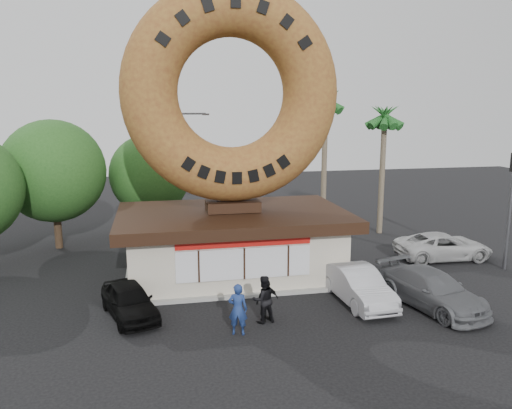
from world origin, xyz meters
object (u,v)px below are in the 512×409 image
at_px(car_black, 129,301).
at_px(car_silver, 358,285).
at_px(car_grey, 432,290).
at_px(person_right, 267,300).
at_px(traffic_signal, 511,196).
at_px(donut_shop, 233,241).
at_px(car_white, 443,246).
at_px(giant_donut, 232,93).
at_px(street_lamp, 182,165).
at_px(person_left, 238,309).
at_px(person_center, 263,299).

relative_size(car_black, car_silver, 0.87).
bearing_deg(car_grey, person_right, 166.00).
relative_size(traffic_signal, car_black, 1.51).
height_order(donut_shop, car_white, donut_shop).
xyz_separation_m(car_black, car_silver, (9.62, -0.41, 0.08)).
bearing_deg(car_silver, car_black, 174.46).
xyz_separation_m(donut_shop, giant_donut, (0.00, 0.02, 7.19)).
bearing_deg(street_lamp, car_silver, -65.87).
xyz_separation_m(street_lamp, person_left, (0.96, -16.68, -3.50)).
height_order(giant_donut, traffic_signal, giant_donut).
bearing_deg(giant_donut, car_grey, -37.40).
height_order(traffic_signal, car_black, traffic_signal).
bearing_deg(car_silver, giant_donut, 132.22).
relative_size(street_lamp, person_left, 4.06).
relative_size(traffic_signal, car_white, 1.15).
bearing_deg(donut_shop, person_left, -97.66).
height_order(car_silver, car_white, car_silver).
distance_m(person_center, car_white, 13.13).
distance_m(car_grey, car_white, 7.44).
bearing_deg(giant_donut, donut_shop, -90.00).
bearing_deg(car_white, person_center, 120.16).
distance_m(street_lamp, car_grey, 18.73).
relative_size(car_black, car_grey, 0.76).
height_order(giant_donut, person_center, giant_donut).
bearing_deg(car_silver, traffic_signal, 12.81).
bearing_deg(person_left, donut_shop, -81.03).
distance_m(traffic_signal, car_grey, 8.09).
height_order(person_right, car_white, person_right).
bearing_deg(traffic_signal, car_grey, -149.77).
distance_m(car_silver, car_grey, 3.05).
height_order(street_lamp, person_center, street_lamp).
bearing_deg(giant_donut, street_lamp, 100.51).
relative_size(traffic_signal, person_right, 3.54).
relative_size(giant_donut, car_grey, 1.95).
bearing_deg(person_center, car_silver, -176.31).
bearing_deg(car_white, person_left, 120.98).
relative_size(giant_donut, person_center, 5.42).
distance_m(person_left, car_white, 14.54).
bearing_deg(person_left, traffic_signal, -145.97).
bearing_deg(donut_shop, giant_donut, 90.00).
height_order(giant_donut, person_right, giant_donut).
distance_m(giant_donut, car_grey, 12.54).
bearing_deg(street_lamp, donut_shop, -79.50).
relative_size(traffic_signal, car_silver, 1.31).
xyz_separation_m(traffic_signal, car_silver, (-9.29, -2.65, -3.10)).
xyz_separation_m(traffic_signal, car_grey, (-6.45, -3.76, -3.10)).
distance_m(street_lamp, person_right, 16.32).
bearing_deg(person_left, person_right, -128.45).
bearing_deg(donut_shop, person_right, -85.72).
relative_size(person_left, person_center, 1.03).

